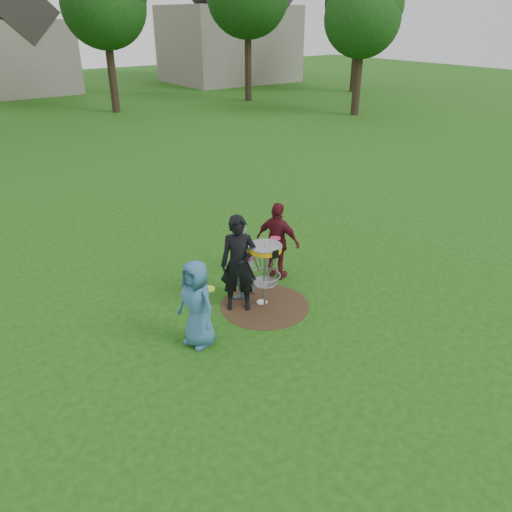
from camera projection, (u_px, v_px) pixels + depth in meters
ground at (265, 306)px, 10.11m from camera, size 100.00×100.00×0.00m
dirt_patch at (265, 305)px, 10.10m from camera, size 1.80×1.80×0.01m
player_blue at (197, 304)px, 8.61m from camera, size 0.69×0.89×1.63m
player_black at (239, 264)px, 9.61m from camera, size 0.86×0.79×1.96m
player_grey at (238, 262)px, 10.13m from camera, size 0.86×0.74×1.55m
player_maroon at (278, 241)px, 10.82m from camera, size 0.81×1.11×1.75m
disc_on_grass at (262, 302)px, 10.20m from camera, size 0.22×0.22×0.02m
disc_golf_basket at (265, 261)px, 9.66m from camera, size 0.66×0.67×1.38m
held_discs at (248, 258)px, 9.66m from camera, size 2.40×1.13×0.27m
house_row at (38, 33)px, 34.93m from camera, size 44.50×10.65×11.62m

